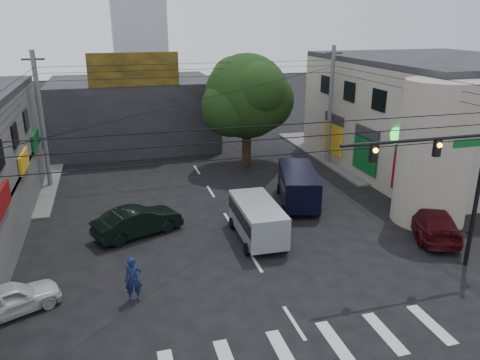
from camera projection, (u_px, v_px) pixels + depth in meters
name	position (u px, v px, depth m)	size (l,w,h in m)	color
ground	(269.00, 283.00, 20.62)	(160.00, 160.00, 0.00)	black
sidewalk_far_right	(394.00, 149.00, 41.59)	(16.00, 16.00, 0.15)	#514F4C
building_right	(437.00, 116.00, 35.76)	(14.00, 18.00, 8.00)	gray
corner_column	(435.00, 153.00, 25.78)	(4.00, 4.00, 8.00)	gray
building_far	(134.00, 113.00, 42.29)	(14.00, 10.00, 6.00)	#232326
billboard	(134.00, 70.00, 36.43)	(7.00, 0.30, 2.60)	olive
street_tree	(247.00, 97.00, 35.34)	(6.40, 6.40, 8.70)	black
traffic_gantry	(450.00, 171.00, 20.14)	(7.10, 0.35, 7.20)	black
utility_pole_far_left	(42.00, 121.00, 31.01)	(0.32, 0.32, 9.20)	#59595B
utility_pole_far_right	(330.00, 106.00, 36.38)	(0.32, 0.32, 9.20)	#59595B
dark_sedan	(138.00, 221.00, 24.98)	(5.01, 3.34, 1.56)	black
white_compact	(10.00, 299.00, 18.27)	(4.07, 2.94, 1.29)	silver
maroon_sedan	(432.00, 222.00, 24.97)	(3.97, 5.63, 1.51)	#41090F
silver_minivan	(257.00, 221.00, 24.40)	(2.07, 4.74, 2.02)	#A4A7AC
navy_van	(298.00, 187.00, 29.13)	(3.48, 5.80, 2.18)	black
traffic_officer	(133.00, 279.00, 19.04)	(0.72, 0.48, 1.93)	#131F43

